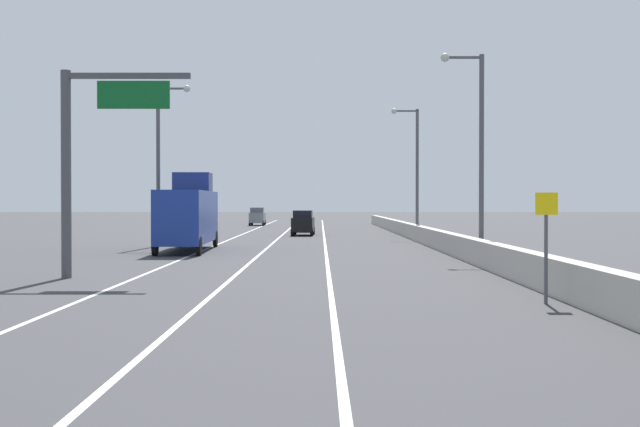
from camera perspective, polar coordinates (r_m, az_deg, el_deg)
The scene contains 14 objects.
ground_plane at distance 66.37m, azimuth -0.74°, elevation -1.56°, with size 320.00×320.00×0.00m, color #38383A.
lane_stripe_left at distance 57.76m, azimuth -6.37°, elevation -1.92°, with size 0.16×130.00×0.00m, color silver.
lane_stripe_center at distance 57.46m, azimuth -2.90°, elevation -1.93°, with size 0.16×130.00×0.00m, color silver.
lane_stripe_right at distance 57.37m, azimuth 0.60°, elevation -1.93°, with size 0.16×130.00×0.00m, color silver.
jersey_barrier_right at distance 42.93m, azimuth 9.64°, elevation -2.13°, with size 0.60×120.00×1.10m, color #B2ADA3.
overhead_sign_gantry at distance 29.76m, azimuth -16.24°, elevation 4.61°, with size 4.68×0.36×7.50m.
speed_advisory_sign at distance 22.06m, azimuth 16.28°, elevation -1.75°, with size 0.60×0.11×3.00m.
lamp_post_right_second at distance 39.49m, azimuth 11.48°, elevation 5.19°, with size 2.14×0.44×10.04m.
lamp_post_right_third at distance 61.65m, azimuth 7.06°, elevation 3.61°, with size 2.14×0.44×10.04m.
lamp_post_left_mid at distance 50.19m, azimuth -11.05°, elevation 4.25°, with size 2.14×0.44×10.04m.
car_gray_0 at distance 94.26m, azimuth -4.28°, elevation -0.22°, with size 1.78×4.10×2.14m.
car_white_1 at distance 73.69m, azimuth -0.96°, elevation -0.61°, with size 1.90×4.21×1.85m.
car_black_2 at distance 65.46m, azimuth -0.96°, elevation -0.69°, with size 1.94×4.27×2.08m.
box_truck at distance 45.14m, azimuth -9.22°, elevation -0.07°, with size 2.71×9.52×4.48m.
Camera 1 is at (1.17, -2.30, 2.73)m, focal length 44.33 mm.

